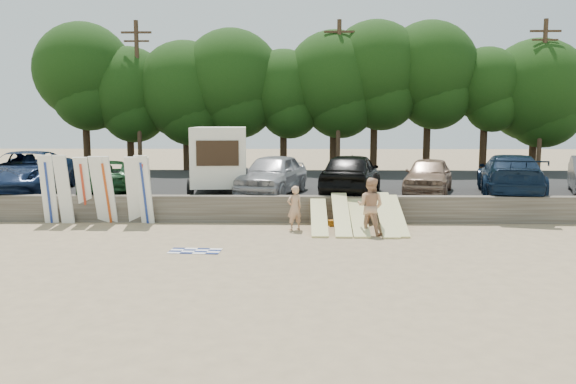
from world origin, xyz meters
The scene contains 30 objects.
ground centered at (0.00, 0.00, 0.00)m, with size 120.00×120.00×0.00m, color tan.
seawall centered at (0.00, 3.00, 0.50)m, with size 44.00×0.50×1.00m, color #6B6356.
parking_lot centered at (0.00, 10.50, 0.35)m, with size 44.00×14.50×0.70m, color #282828.
treeline centered at (-0.06, 17.54, 6.25)m, with size 34.13×6.54×9.27m.
utility_poles centered at (2.00, 16.00, 5.43)m, with size 25.80×0.26×9.00m.
box_trailer centered at (-3.74, 6.34, 2.29)m, with size 2.88×4.65×2.83m.
car_0 centered at (-12.13, 6.00, 1.60)m, with size 2.98×6.46×1.79m, color #122141.
car_1 centered at (-8.41, 5.56, 1.42)m, with size 2.39×5.19×1.44m, color #13351A.
car_2 centered at (-1.45, 5.60, 1.56)m, with size 2.03×5.04×1.72m, color #A5A5AA.
car_3 centered at (1.86, 5.49, 1.60)m, with size 2.13×5.29×1.80m, color black.
car_4 centered at (5.26, 6.33, 1.47)m, with size 1.82×4.52×1.54m, color #9A7A62.
car_5 centered at (8.49, 5.65, 1.56)m, with size 2.41×5.93×1.72m, color #0E1C32.
surfboard_upright_0 centered at (-9.55, 2.44, 1.28)m, with size 0.50×0.06×2.60m, color white.
surfboard_upright_1 centered at (-8.95, 2.37, 1.29)m, with size 0.50×0.06×2.60m, color white.
surfboard_upright_2 centered at (-8.31, 2.64, 1.25)m, with size 0.50×0.06×2.60m, color white.
surfboard_upright_3 centered at (-7.65, 2.47, 1.27)m, with size 0.50×0.06×2.60m, color white.
surfboard_upright_4 centered at (-7.40, 2.47, 1.27)m, with size 0.50×0.06×2.60m, color white.
surfboard_upright_5 centered at (-6.40, 2.46, 1.26)m, with size 0.50×0.06×2.60m, color white.
surfboard_upright_6 centered at (-5.99, 2.42, 1.28)m, with size 0.50×0.06×2.60m, color white.
surfboard_upright_7 centered at (-6.03, 2.54, 1.25)m, with size 0.50×0.06×2.60m, color white.
surfboard_low_0 centered at (0.38, 1.51, 0.50)m, with size 0.56×3.00×0.07m, color beige.
surfboard_low_1 centered at (1.16, 1.44, 0.57)m, with size 0.56×3.00×0.07m, color beige.
surfboard_low_2 centered at (1.75, 1.46, 0.49)m, with size 0.56×3.00×0.07m, color beige.
surfboard_low_3 centered at (2.70, 1.35, 0.59)m, with size 0.56×3.00×0.07m, color beige.
surfboard_low_4 centered at (3.03, 1.49, 0.53)m, with size 0.56×3.00×0.07m, color beige.
beachgoer_a centered at (-0.47, 1.41, 0.78)m, with size 0.57×0.37×1.56m, color tan.
beachgoer_b centered at (2.07, 0.72, 0.96)m, with size 0.93×0.73×1.92m, color tan.
cooler centered at (1.56, 2.03, 0.16)m, with size 0.38×0.30×0.32m, color #258832.
gear_bag centered at (0.91, 2.21, 0.11)m, with size 0.30×0.25×0.22m, color orange.
beach_towel centered at (-3.34, -1.86, 0.01)m, with size 1.50×1.50×0.00m, color white.
Camera 1 is at (-0.28, -17.85, 3.77)m, focal length 35.00 mm.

